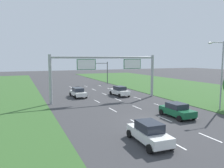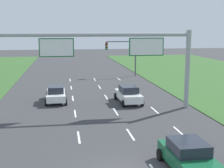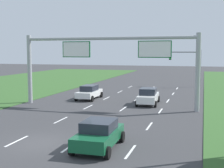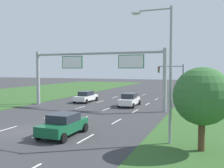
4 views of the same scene
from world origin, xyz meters
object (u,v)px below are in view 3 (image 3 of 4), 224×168
at_px(traffic_light_mast, 187,61).
at_px(sign_gantry, 109,56).
at_px(car_lead_silver, 99,134).
at_px(car_near_red, 148,96).
at_px(car_far_ahead, 89,92).

bearing_deg(traffic_light_mast, sign_gantry, -107.16).
distance_m(car_lead_silver, traffic_light_mast, 33.05).
distance_m(car_near_red, traffic_light_mast, 18.11).
relative_size(car_lead_silver, sign_gantry, 0.24).
bearing_deg(car_near_red, car_lead_silver, -93.18).
distance_m(car_near_red, car_far_ahead, 7.15).
height_order(sign_gantry, traffic_light_mast, sign_gantry).
xyz_separation_m(car_lead_silver, sign_gantry, (-3.24, 12.48, 4.09)).
xyz_separation_m(car_near_red, sign_gantry, (-3.38, -2.67, 4.06)).
relative_size(car_lead_silver, traffic_light_mast, 0.74).
bearing_deg(car_lead_silver, sign_gantry, 103.73).
bearing_deg(car_lead_silver, traffic_light_mast, 83.90).
xyz_separation_m(car_lead_silver, car_far_ahead, (-6.84, 16.71, -0.01)).
height_order(car_far_ahead, traffic_light_mast, traffic_light_mast).
distance_m(car_far_ahead, traffic_light_mast, 19.09).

